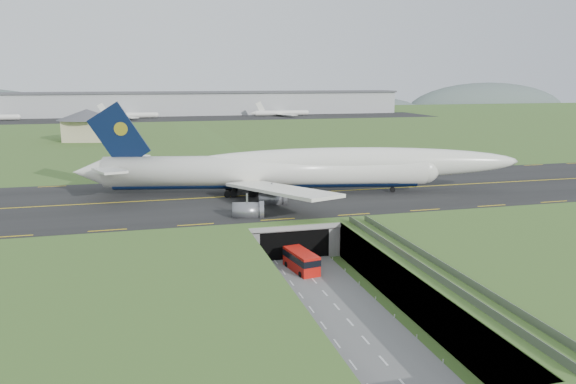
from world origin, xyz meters
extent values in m
plane|color=#435D25|center=(0.00, 0.00, 0.00)|extent=(900.00, 900.00, 0.00)
cube|color=gray|center=(0.00, 0.00, 3.00)|extent=(800.00, 800.00, 6.00)
cube|color=slate|center=(0.00, -7.50, 0.10)|extent=(12.00, 75.00, 0.20)
cube|color=black|center=(0.00, 33.00, 6.09)|extent=(800.00, 44.00, 0.18)
cube|color=gray|center=(0.00, 19.00, 5.50)|extent=(16.00, 22.00, 1.00)
cube|color=gray|center=(-7.00, 19.00, 3.00)|extent=(2.00, 22.00, 6.00)
cube|color=gray|center=(7.00, 19.00, 3.00)|extent=(2.00, 22.00, 6.00)
cube|color=black|center=(0.00, 14.00, 2.50)|extent=(12.00, 12.00, 5.00)
cube|color=#A8A8A3|center=(0.00, 7.95, 5.60)|extent=(17.00, 0.50, 0.80)
cube|color=#A8A8A3|center=(11.00, -18.50, 5.80)|extent=(3.00, 53.00, 0.50)
cube|color=gray|center=(9.60, -18.50, 6.55)|extent=(0.06, 53.00, 1.00)
cube|color=gray|center=(12.40, -18.50, 6.55)|extent=(0.06, 53.00, 1.00)
cylinder|color=#A8A8A3|center=(11.00, -40.00, 2.80)|extent=(0.90, 0.90, 5.60)
cylinder|color=#A8A8A3|center=(11.00, -28.00, 2.80)|extent=(0.90, 0.90, 5.60)
cylinder|color=#A8A8A3|center=(11.00, -16.00, 2.80)|extent=(0.90, 0.90, 5.60)
cylinder|color=#A8A8A3|center=(11.00, -4.00, 2.80)|extent=(0.90, 0.90, 5.60)
cylinder|color=white|center=(1.06, 34.03, 11.10)|extent=(66.89, 19.30, 6.30)
sphere|color=white|center=(33.88, 27.47, 11.10)|extent=(7.27, 7.27, 6.18)
cone|color=white|center=(-34.67, 41.17, 11.10)|extent=(7.93, 7.22, 5.99)
ellipsoid|color=white|center=(18.78, 30.49, 12.52)|extent=(71.10, 19.66, 6.62)
ellipsoid|color=black|center=(32.92, 27.67, 11.89)|extent=(4.87, 3.57, 2.21)
cylinder|color=black|center=(1.06, 34.03, 8.65)|extent=(62.89, 15.06, 2.65)
cube|color=white|center=(6.07, 49.09, 10.12)|extent=(24.65, 26.72, 2.65)
cube|color=white|center=(-27.43, 47.25, 12.58)|extent=(10.29, 11.19, 1.01)
cube|color=white|center=(-0.10, 18.20, 10.12)|extent=(15.99, 30.16, 2.65)
cube|color=white|center=(-30.32, 32.77, 12.58)|extent=(7.36, 11.65, 1.01)
cube|color=black|center=(-28.39, 39.91, 18.49)|extent=(12.40, 3.03, 13.93)
cylinder|color=gold|center=(-27.91, 39.82, 19.96)|extent=(2.84, 1.22, 2.76)
cylinder|color=slate|center=(3.59, 43.06, 7.07)|extent=(5.66, 4.19, 3.25)
cylinder|color=slate|center=(1.05, 54.11, 7.07)|extent=(5.66, 4.19, 3.25)
cylinder|color=slate|center=(-0.08, 24.72, 7.07)|extent=(5.66, 4.19, 3.25)
cylinder|color=slate|center=(-6.66, 15.49, 7.07)|extent=(5.66, 4.19, 3.25)
cylinder|color=black|center=(27.32, 28.78, 6.72)|extent=(1.16, 0.69, 1.08)
cube|color=black|center=(-3.29, 34.90, 6.87)|extent=(7.14, 7.92, 1.38)
cube|color=red|center=(-0.58, 2.09, 1.75)|extent=(4.19, 8.15, 3.11)
cube|color=black|center=(-0.58, 2.09, 2.37)|extent=(4.27, 8.26, 1.04)
cube|color=black|center=(-0.58, 2.09, 0.46)|extent=(3.90, 7.60, 0.52)
cylinder|color=black|center=(-1.46, -0.69, 0.57)|extent=(0.52, 0.98, 0.93)
cylinder|color=black|center=(-2.35, 4.40, 0.57)|extent=(0.52, 0.98, 0.93)
cylinder|color=black|center=(1.19, -0.23, 0.57)|extent=(0.52, 0.98, 0.93)
cylinder|color=black|center=(0.30, 4.87, 0.57)|extent=(0.52, 0.98, 0.93)
cube|color=#C5B88E|center=(-44.14, 152.51, 10.12)|extent=(18.42, 18.42, 8.25)
cone|color=#4C4C51|center=(-44.14, 152.51, 16.31)|extent=(27.02, 27.02, 4.12)
cube|color=#B2B2B2|center=(0.00, 300.00, 13.50)|extent=(300.00, 22.00, 15.00)
cube|color=#4C4C51|center=(0.00, 300.00, 21.00)|extent=(302.00, 24.00, 1.20)
cube|color=black|center=(0.00, 270.00, 6.14)|extent=(320.00, 50.00, 0.08)
cylinder|color=white|center=(-31.73, 275.00, 8.18)|extent=(34.00, 3.20, 3.20)
cylinder|color=white|center=(64.17, 275.00, 8.18)|extent=(34.00, 3.20, 3.20)
ellipsoid|color=#50605B|center=(120.00, 430.00, -4.00)|extent=(260.00, 91.00, 44.00)
ellipsoid|color=#50605B|center=(320.00, 430.00, -4.00)|extent=(180.00, 63.00, 60.00)
camera|label=1|loc=(-23.94, -79.06, 29.96)|focal=35.00mm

